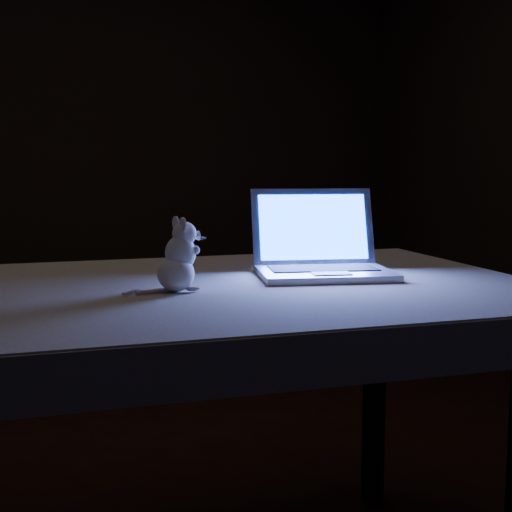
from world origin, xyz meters
name	(u,v)px	position (x,y,z in m)	size (l,w,h in m)	color
back_wall	(58,132)	(0.00, 2.50, 1.30)	(4.50, 0.04, 2.60)	black
table	(210,446)	(-0.03, -0.48, 0.41)	(1.52, 0.98, 0.82)	black
tablecloth	(236,307)	(0.03, -0.52, 0.77)	(1.63, 1.09, 0.10)	beige
laptop	(326,232)	(0.30, -0.47, 0.94)	(0.35, 0.30, 0.24)	#B3B3B9
plush_mouse	(176,255)	(-0.13, -0.54, 0.91)	(0.13, 0.13, 0.17)	white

